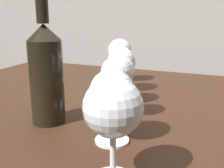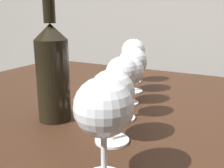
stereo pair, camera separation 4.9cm
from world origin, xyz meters
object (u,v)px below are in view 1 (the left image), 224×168
(wine_glass_empty, at_px, (117,75))
(wine_glass_amber, at_px, (119,72))
(wine_bottle, at_px, (46,72))
(wine_glass_rose, at_px, (121,62))
(wine_glass_chardonnay, at_px, (112,93))
(wine_glass_cabernet, at_px, (120,52))
(wine_glass_white, at_px, (113,109))

(wine_glass_empty, xyz_separation_m, wine_glass_amber, (-0.03, 0.10, -0.02))
(wine_glass_amber, bearing_deg, wine_bottle, -120.69)
(wine_glass_amber, distance_m, wine_glass_rose, 0.12)
(wine_glass_chardonnay, distance_m, wine_glass_cabernet, 0.46)
(wine_glass_amber, xyz_separation_m, wine_glass_rose, (-0.04, 0.11, 0.01))
(wine_glass_chardonnay, xyz_separation_m, wine_glass_empty, (-0.03, 0.11, 0.01))
(wine_glass_empty, bearing_deg, wine_glass_cabernet, 109.41)
(wine_glass_white, relative_size, wine_glass_amber, 1.20)
(wine_glass_cabernet, xyz_separation_m, wine_bottle, (-0.02, -0.40, 0.01))
(wine_bottle, bearing_deg, wine_glass_chardonnay, -12.29)
(wine_glass_chardonnay, relative_size, wine_glass_rose, 1.02)
(wine_glass_white, distance_m, wine_glass_amber, 0.35)
(wine_glass_empty, height_order, wine_glass_cabernet, wine_glass_cabernet)
(wine_glass_white, distance_m, wine_bottle, 0.27)
(wine_glass_empty, bearing_deg, wine_glass_white, -69.90)
(wine_glass_empty, bearing_deg, wine_glass_rose, 107.43)
(wine_glass_white, distance_m, wine_glass_cabernet, 0.58)
(wine_glass_empty, relative_size, wine_glass_rose, 1.06)
(wine_glass_amber, bearing_deg, wine_glass_chardonnay, -72.68)
(wine_glass_chardonnay, xyz_separation_m, wine_glass_rose, (-0.10, 0.33, -0.00))
(wine_glass_chardonnay, height_order, wine_glass_cabernet, wine_glass_cabernet)
(wine_glass_cabernet, bearing_deg, wine_glass_white, -70.30)
(wine_glass_chardonnay, distance_m, wine_glass_empty, 0.12)
(wine_glass_chardonnay, height_order, wine_glass_amber, wine_glass_chardonnay)
(wine_glass_empty, bearing_deg, wine_glass_amber, 107.47)
(wine_glass_empty, xyz_separation_m, wine_glass_cabernet, (-0.11, 0.32, 0.00))
(wine_glass_chardonnay, distance_m, wine_glass_rose, 0.34)
(wine_glass_amber, bearing_deg, wine_glass_cabernet, 110.30)
(wine_glass_amber, bearing_deg, wine_glass_rose, 107.40)
(wine_glass_white, relative_size, wine_glass_rose, 1.14)
(wine_glass_rose, distance_m, wine_glass_cabernet, 0.12)
(wine_glass_empty, distance_m, wine_glass_cabernet, 0.34)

